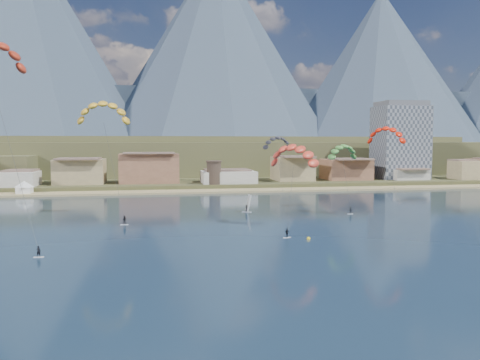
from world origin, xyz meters
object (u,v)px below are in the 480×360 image
object	(u,v)px
apartment_tower	(400,141)
kitesurfer_green	(343,150)
kitesurfer_yellow	(103,110)
buoy	(309,239)
watchtower	(214,172)
kitesurfer_orange	(294,152)
windsurfer	(247,207)

from	to	relation	value
apartment_tower	kitesurfer_green	distance (m)	86.64
kitesurfer_yellow	kitesurfer_green	distance (m)	61.05
apartment_tower	buoy	size ratio (longest dim) A/B	47.96
watchtower	kitesurfer_yellow	world-z (taller)	kitesurfer_yellow
apartment_tower	watchtower	distance (m)	82.02
kitesurfer_yellow	watchtower	bearing A→B (deg)	60.59
apartment_tower	kitesurfer_yellow	distance (m)	134.33
kitesurfer_orange	windsurfer	world-z (taller)	kitesurfer_orange
windsurfer	buoy	size ratio (longest dim) A/B	6.49
apartment_tower	kitesurfer_yellow	bearing A→B (deg)	-147.33
apartment_tower	watchtower	size ratio (longest dim) A/B	3.72
watchtower	kitesurfer_orange	distance (m)	79.91
kitesurfer_green	windsurfer	xyz separation A→B (m)	(-26.11, -3.24, -13.91)
kitesurfer_orange	kitesurfer_green	distance (m)	31.92
watchtower	apartment_tower	bearing A→B (deg)	9.93
kitesurfer_yellow	buoy	size ratio (longest dim) A/B	43.53
buoy	kitesurfer_orange	bearing A→B (deg)	85.30
kitesurfer_yellow	windsurfer	distance (m)	41.40
buoy	watchtower	bearing A→B (deg)	93.43
kitesurfer_orange	kitesurfer_green	xyz separation A→B (m)	(20.54, 24.43, -0.12)
windsurfer	kitesurfer_green	bearing A→B (deg)	7.06
apartment_tower	buoy	bearing A→B (deg)	-124.81
watchtower	kitesurfer_yellow	bearing A→B (deg)	-119.41
windsurfer	buoy	world-z (taller)	windsurfer
kitesurfer_yellow	kitesurfer_green	world-z (taller)	kitesurfer_yellow
apartment_tower	kitesurfer_yellow	world-z (taller)	apartment_tower
kitesurfer_green	buoy	xyz separation A→B (m)	(-21.68, -38.38, -15.17)
kitesurfer_green	windsurfer	bearing A→B (deg)	-172.94
kitesurfer_orange	windsurfer	distance (m)	26.02
watchtower	kitesurfer_orange	world-z (taller)	kitesurfer_orange
buoy	kitesurfer_yellow	bearing A→B (deg)	138.00
watchtower	kitesurfer_yellow	size ratio (longest dim) A/B	0.30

